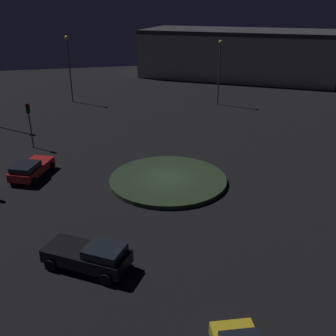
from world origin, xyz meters
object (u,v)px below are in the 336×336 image
Objects in this scene: car_red at (31,169)px; traffic_light_southeast at (29,117)px; car_black at (90,255)px; streetlamp_south at (69,60)px; store_building at (238,54)px; streetlamp_southwest at (219,64)px.

car_red is 1.08× the size of traffic_light_southeast.
streetlamp_south is (0.33, -37.67, 4.86)m from car_black.
car_black is at bearing 92.21° from store_building.
streetlamp_southwest is at bearing 70.92° from traffic_light_southeast.
streetlamp_southwest is 0.23× the size of store_building.
traffic_light_southeast is (0.37, -7.14, 2.31)m from car_red.
streetlamp_southwest reaches higher than traffic_light_southeast.
store_building is at bearing 86.08° from traffic_light_southeast.
streetlamp_south is at bearing -55.42° from car_black.
car_black is 0.13× the size of store_building.
car_red is 0.53× the size of streetlamp_south.
traffic_light_southeast is at bearing 74.52° from store_building.
streetlamp_south reaches higher than streetlamp_southwest.
car_red is at bearing 81.72° from streetlamp_south.
streetlamp_south is 20.13m from streetlamp_southwest.
streetlamp_south is 32.34m from store_building.
streetlamp_southwest is (-18.87, -31.60, 4.54)m from car_black.
streetlamp_south is 0.25× the size of store_building.
streetlamp_south is (-3.62, -24.91, 4.90)m from car_red.
car_black is (-3.95, 12.75, 0.04)m from car_red.
streetlamp_southwest is at bearing -25.84° from car_red.
streetlamp_south is at bearing -17.54° from streetlamp_southwest.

